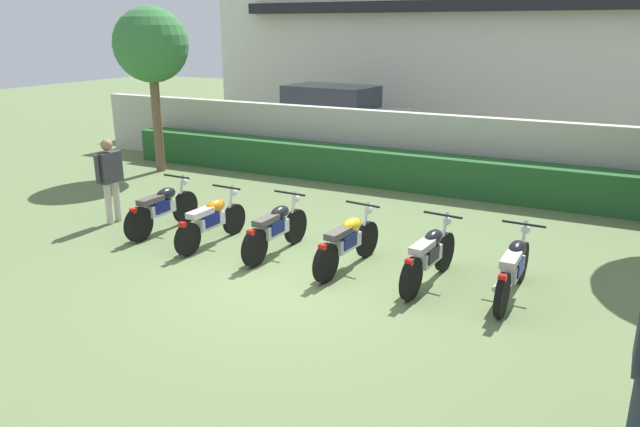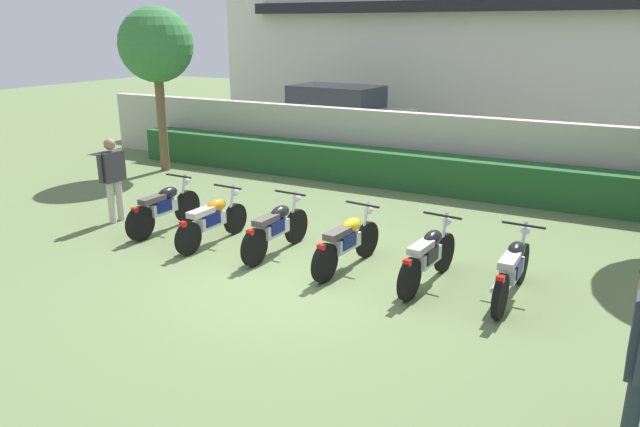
# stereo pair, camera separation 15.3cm
# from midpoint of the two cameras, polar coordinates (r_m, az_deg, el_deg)

# --- Properties ---
(ground) EXTENTS (60.00, 60.00, 0.00)m
(ground) POSITION_cam_midpoint_polar(r_m,az_deg,el_deg) (8.90, -3.03, -6.48)
(ground) COLOR #607547
(building) EXTENTS (20.65, 6.50, 8.06)m
(building) POSITION_cam_midpoint_polar(r_m,az_deg,el_deg) (23.38, 18.23, 17.61)
(building) COLOR silver
(building) RESTS_ON ground
(compound_wall) EXTENTS (19.62, 0.30, 1.67)m
(compound_wall) POSITION_cam_midpoint_polar(r_m,az_deg,el_deg) (14.51, 10.44, 6.12)
(compound_wall) COLOR #BCB7A8
(compound_wall) RESTS_ON ground
(hedge_row) EXTENTS (15.69, 0.70, 0.85)m
(hedge_row) POSITION_cam_midpoint_polar(r_m,az_deg,el_deg) (13.95, 9.47, 3.98)
(hedge_row) COLOR #235628
(hedge_row) RESTS_ON ground
(parked_car) EXTENTS (4.64, 2.39, 1.89)m
(parked_car) POSITION_cam_midpoint_polar(r_m,az_deg,el_deg) (18.82, 2.18, 9.23)
(parked_car) COLOR #9EA3A8
(parked_car) RESTS_ON ground
(tree_near_inspector) EXTENTS (1.85, 1.85, 4.12)m
(tree_near_inspector) POSITION_cam_midpoint_polar(r_m,az_deg,el_deg) (15.89, -15.16, 15.20)
(tree_near_inspector) COLOR brown
(tree_near_inspector) RESTS_ON ground
(motorcycle_in_row_0) EXTENTS (0.60, 1.84, 0.97)m
(motorcycle_in_row_0) POSITION_cam_midpoint_polar(r_m,az_deg,el_deg) (11.24, -14.36, 0.58)
(motorcycle_in_row_0) COLOR black
(motorcycle_in_row_0) RESTS_ON ground
(motorcycle_in_row_1) EXTENTS (0.60, 1.80, 0.94)m
(motorcycle_in_row_1) POSITION_cam_midpoint_polar(r_m,az_deg,el_deg) (10.40, -9.89, -0.59)
(motorcycle_in_row_1) COLOR black
(motorcycle_in_row_1) RESTS_ON ground
(motorcycle_in_row_2) EXTENTS (0.60, 1.82, 0.96)m
(motorcycle_in_row_2) POSITION_cam_midpoint_polar(r_m,az_deg,el_deg) (9.80, -3.82, -1.40)
(motorcycle_in_row_2) COLOR black
(motorcycle_in_row_2) RESTS_ON ground
(motorcycle_in_row_3) EXTENTS (0.60, 1.83, 0.96)m
(motorcycle_in_row_3) POSITION_cam_midpoint_polar(r_m,az_deg,el_deg) (9.18, 3.05, -2.72)
(motorcycle_in_row_3) COLOR black
(motorcycle_in_row_3) RESTS_ON ground
(motorcycle_in_row_4) EXTENTS (0.60, 1.84, 0.96)m
(motorcycle_in_row_4) POSITION_cam_midpoint_polar(r_m,az_deg,el_deg) (8.76, 10.79, -4.01)
(motorcycle_in_row_4) COLOR black
(motorcycle_in_row_4) RESTS_ON ground
(motorcycle_in_row_5) EXTENTS (0.60, 1.91, 0.96)m
(motorcycle_in_row_5) POSITION_cam_midpoint_polar(r_m,az_deg,el_deg) (8.59, 18.43, -5.06)
(motorcycle_in_row_5) COLOR black
(motorcycle_in_row_5) RESTS_ON ground
(inspector_person) EXTENTS (0.22, 0.66, 1.62)m
(inspector_person) POSITION_cam_midpoint_polar(r_m,az_deg,el_deg) (11.95, -18.90, 3.66)
(inspector_person) COLOR beige
(inspector_person) RESTS_ON ground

